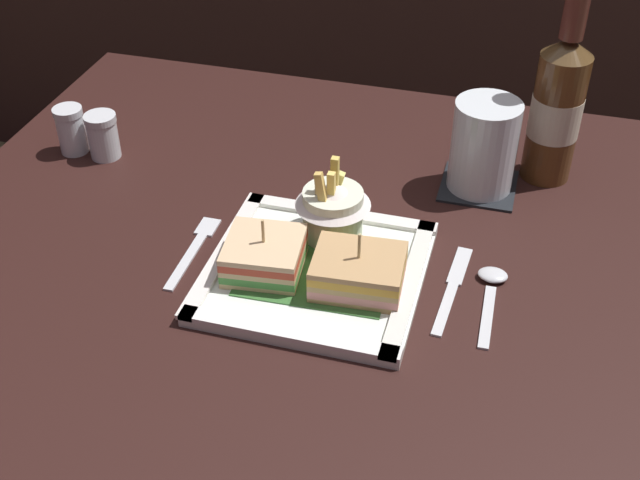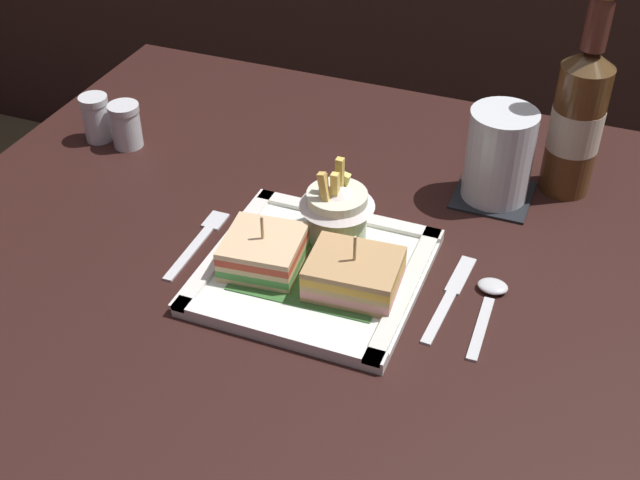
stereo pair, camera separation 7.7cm
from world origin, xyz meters
The scene contains 13 objects.
dining_table centered at (0.00, 0.00, 0.60)m, with size 1.05×0.91×0.73m.
square_plate centered at (0.00, -0.04, 0.74)m, with size 0.25×0.25×0.02m.
sandwich_half_left centered at (-0.06, -0.05, 0.76)m, with size 0.10×0.10×0.07m.
sandwich_half_right centered at (0.05, -0.05, 0.76)m, with size 0.11×0.09×0.07m.
fries_cup centered at (0.00, 0.03, 0.79)m, with size 0.09×0.09×0.11m.
beer_bottle centered at (0.24, 0.26, 0.84)m, with size 0.07×0.07×0.28m.
drink_coaster centered at (0.16, 0.20, 0.73)m, with size 0.10×0.10×0.00m, color black.
water_glass centered at (0.16, 0.20, 0.79)m, with size 0.09×0.09×0.12m.
fork centered at (-0.16, -0.03, 0.73)m, with size 0.02×0.14×0.00m.
knife centered at (0.16, -0.01, 0.73)m, with size 0.03×0.16×0.00m.
spoon centered at (0.20, -0.01, 0.74)m, with size 0.04×0.13×0.01m.
salt_shaker centered at (-0.41, 0.14, 0.76)m, with size 0.04×0.04×0.07m.
pepper_shaker centered at (-0.36, 0.14, 0.76)m, with size 0.05×0.05×0.07m.
Camera 1 is at (0.20, -0.76, 1.36)m, focal length 46.51 mm.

